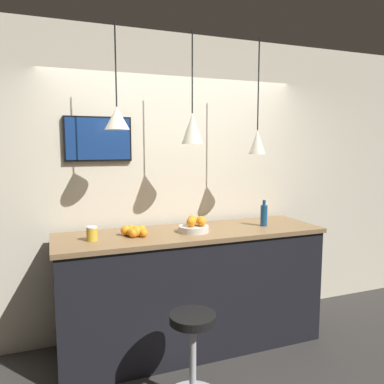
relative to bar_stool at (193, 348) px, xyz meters
The scene contains 11 objects.
back_wall 1.60m from the bar_stool, 77.21° to the left, with size 8.00×0.06×2.90m.
service_counter 0.78m from the bar_stool, 69.62° to the left, with size 2.39×0.70×1.08m.
bar_stool is the anchor object (origin of this frame).
fruit_bowl 1.04m from the bar_stool, 68.00° to the left, with size 0.27×0.27×0.14m.
orange_pile 1.05m from the bar_stool, 109.43° to the left, with size 0.21×0.20×0.09m.
juice_bottle 1.43m from the bar_stool, 34.74° to the left, with size 0.07×0.07×0.25m.
spread_jar 1.17m from the bar_stool, 131.60° to the left, with size 0.09×0.09×0.11m.
pendant_lamp_left 1.84m from the bar_stool, 117.72° to the left, with size 0.20×0.20×0.84m.
pendant_lamp_middle 1.76m from the bar_stool, 69.45° to the left, with size 0.19×0.19×0.95m.
pendant_lamp_right 1.88m from the bar_stool, 38.10° to the left, with size 0.16×0.16×1.04m.
mounted_tv 1.93m from the bar_stool, 112.96° to the left, with size 0.59×0.04×0.40m.
Camera 1 is at (-1.16, -2.40, 1.83)m, focal length 35.00 mm.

